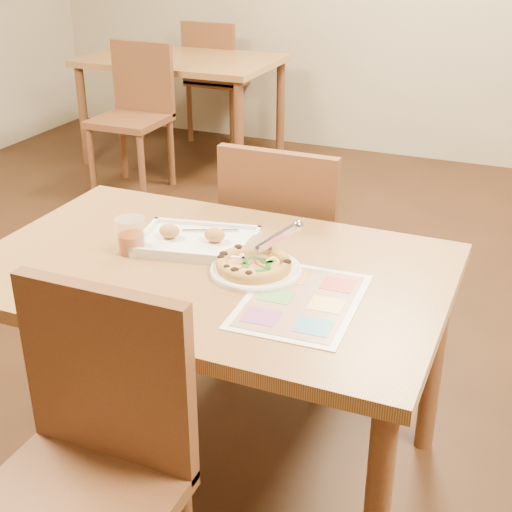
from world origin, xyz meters
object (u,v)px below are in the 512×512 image
at_px(plate, 256,270).
at_px(dining_table, 211,292).
at_px(chair_far, 286,235).
at_px(menu, 301,301).
at_px(appetizer_tray, 197,242).
at_px(pizza_cutter, 271,241).
at_px(bg_table, 182,70).
at_px(chair_near, 88,442).
at_px(bg_chair_near, 136,99).
at_px(bg_chair_far, 214,67).
at_px(glass_tumbler, 131,238).
at_px(pizza, 254,264).

bearing_deg(plate, dining_table, -177.48).
bearing_deg(chair_far, menu, 113.45).
bearing_deg(appetizer_tray, pizza_cutter, -12.91).
xyz_separation_m(bg_table, plate, (1.74, -2.79, 0.09)).
bearing_deg(dining_table, menu, -17.76).
bearing_deg(chair_near, dining_table, 90.00).
bearing_deg(bg_chair_near, bg_table, 90.00).
bearing_deg(bg_chair_far, menu, 119.25).
relative_size(bg_chair_far, plate, 1.90).
distance_m(chair_near, bg_table, 3.76).
xyz_separation_m(dining_table, bg_table, (-1.60, 2.80, 0.00)).
distance_m(chair_near, bg_chair_far, 4.22).
bearing_deg(bg_chair_near, chair_near, -60.26).
bearing_deg(appetizer_tray, bg_chair_far, 115.23).
height_order(chair_far, pizza_cutter, chair_far).
relative_size(chair_far, plate, 1.90).
bearing_deg(appetizer_tray, glass_tumbler, -143.83).
xyz_separation_m(pizza_cutter, menu, (0.14, -0.14, -0.08)).
bearing_deg(chair_near, appetizer_tray, 97.32).
bearing_deg(pizza, dining_table, -177.19).
relative_size(chair_near, bg_table, 0.36).
distance_m(chair_far, plate, 0.63).
bearing_deg(pizza, pizza_cutter, 40.50).
bearing_deg(chair_far, chair_near, 90.00).
bearing_deg(appetizer_tray, menu, -26.31).
distance_m(chair_near, appetizer_tray, 0.72).
relative_size(bg_table, bg_chair_near, 2.77).
xyz_separation_m(bg_table, bg_chair_far, (0.00, 0.50, -0.07)).
height_order(bg_table, pizza, pizza).
bearing_deg(dining_table, pizza, 2.81).
distance_m(bg_table, appetizer_tray, 3.10).
distance_m(chair_near, pizza, 0.65).
bearing_deg(pizza_cutter, dining_table, 142.58).
relative_size(dining_table, plate, 5.26).
distance_m(bg_table, glass_tumbler, 3.13).
relative_size(dining_table, appetizer_tray, 3.46).
height_order(bg_table, plate, plate).
bearing_deg(pizza_cutter, pizza, 170.22).
bearing_deg(chair_far, glass_tumbler, 68.62).
xyz_separation_m(plate, appetizer_tray, (-0.23, 0.09, 0.01)).
distance_m(chair_far, pizza_cutter, 0.63).
height_order(chair_far, bg_table, chair_far).
xyz_separation_m(chair_near, chair_far, (-0.00, 1.20, 0.00)).
distance_m(bg_chair_near, pizza_cutter, 2.80).
bearing_deg(chair_near, chair_far, 90.00).
bearing_deg(pizza, appetizer_tray, 157.57).
height_order(chair_near, menu, chair_near).
xyz_separation_m(bg_chair_near, pizza, (1.73, -2.19, 0.18)).
height_order(bg_table, glass_tumbler, glass_tumbler).
distance_m(dining_table, menu, 0.33).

